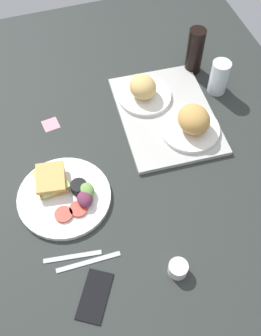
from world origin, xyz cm
name	(u,v)px	position (x,y,z in cm)	size (l,w,h in cm)	color
ground_plane	(120,175)	(0.00, 0.00, -1.50)	(190.00, 150.00, 3.00)	#282D2B
serving_tray	(166,115)	(-18.59, 23.22, 0.80)	(45.00, 33.00, 1.60)	#B2B2AD
bread_plate_near	(144,91)	(-28.82, 17.82, 4.97)	(19.89, 19.89, 8.98)	white
bread_plate_far	(192,123)	(-8.55, 28.74, 5.57)	(20.98, 20.98, 9.97)	white
plate_with_salad	(65,194)	(3.51, -19.34, 1.66)	(29.69, 29.69, 5.40)	white
drinking_glass	(219,77)	(-25.27, 46.23, 6.66)	(6.95, 6.95, 13.31)	silver
soda_bottle	(195,51)	(-38.67, 41.79, 9.37)	(6.40, 6.40, 18.74)	black
espresso_cup	(178,269)	(37.44, 5.78, 2.00)	(5.60, 5.60, 4.00)	silver
fork	(73,256)	(24.16, -21.74, 0.25)	(17.00, 1.40, 0.50)	#B7B7BC
knife	(88,262)	(27.16, -17.74, 0.25)	(19.00, 1.40, 0.50)	#B7B7BC
cell_phone	(95,296)	(37.19, -18.52, 0.40)	(14.40, 7.20, 0.80)	black
sticky_note	(51,124)	(-27.48, -17.92, 0.06)	(5.60, 5.60, 0.12)	pink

